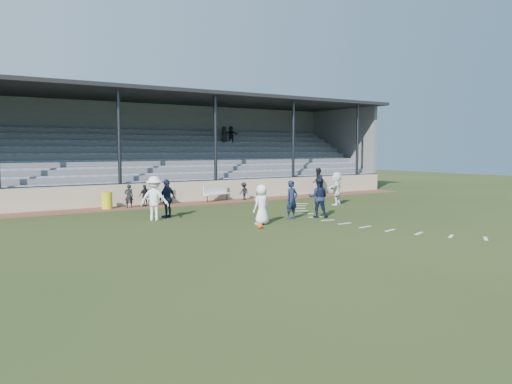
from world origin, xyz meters
TOP-DOWN VIEW (x-y plane):
  - ground at (0.00, 0.00)m, footprint 90.00×90.00m
  - cinder_track at (0.00, 10.50)m, footprint 34.00×2.00m
  - retaining_wall at (0.00, 11.55)m, footprint 34.00×0.18m
  - bench_left at (-1.00, 10.85)m, footprint 2.02×1.12m
  - bench_right at (2.59, 10.86)m, footprint 2.03×1.04m
  - trash_bin at (-4.06, 10.60)m, footprint 0.55×0.55m
  - football at (-0.88, 0.86)m, footprint 0.21×0.21m
  - player_white_lead at (-0.24, 1.70)m, footprint 0.93×0.72m
  - player_navy_lead at (1.81, 2.32)m, footprint 0.68×0.49m
  - player_navy_mid at (3.19, 2.10)m, footprint 1.13×1.12m
  - player_white_wing at (-3.51, 5.34)m, footprint 1.44×1.35m
  - player_navy_wing at (-2.70, 5.81)m, footprint 1.12×0.87m
  - player_white_back at (7.38, 5.49)m, footprint 1.77×1.37m
  - official at (10.33, 10.60)m, footprint 1.10×1.13m
  - sub_left_near at (-2.95, 10.38)m, footprint 0.51×0.39m
  - sub_left_far at (-2.01, 10.51)m, footprint 0.75×0.44m
  - sub_right at (4.36, 10.54)m, footprint 0.78×0.58m
  - grandstand at (0.01, 16.26)m, footprint 34.60×9.00m
  - penalty_arc at (4.12, 0.00)m, footprint 3.89×14.63m

SIDE VIEW (x-z plane):
  - ground at x=0.00m, z-range 0.00..0.00m
  - penalty_arc at x=4.12m, z-range 0.00..0.01m
  - cinder_track at x=0.00m, z-range 0.00..0.02m
  - football at x=-0.88m, z-range 0.00..0.21m
  - trash_bin at x=-4.06m, z-range 0.02..0.90m
  - sub_right at x=4.36m, z-range 0.02..1.10m
  - bench_left at x=-1.00m, z-range 0.11..1.06m
  - bench_right at x=2.59m, z-range 0.11..1.06m
  - retaining_wall at x=0.00m, z-range 0.00..1.20m
  - sub_left_far at x=-2.01m, z-range 0.02..1.21m
  - sub_left_near at x=-2.95m, z-range 0.02..1.27m
  - player_white_lead at x=-0.24m, z-range 0.00..1.68m
  - player_navy_lead at x=1.81m, z-range 0.00..1.74m
  - player_navy_wing at x=-2.70m, z-range 0.00..1.77m
  - player_navy_mid at x=3.19m, z-range 0.00..1.85m
  - player_white_back at x=7.38m, z-range 0.00..1.87m
  - official at x=10.33m, z-range 0.02..1.86m
  - player_white_wing at x=-3.51m, z-range 0.00..1.96m
  - grandstand at x=0.01m, z-range -1.10..5.51m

